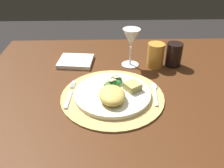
% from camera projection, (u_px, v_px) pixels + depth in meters
% --- Properties ---
extents(dining_table, '(1.13, 0.94, 0.70)m').
position_uv_depth(dining_table, '(130.00, 120.00, 0.91)').
color(dining_table, '#492611').
rests_on(dining_table, ground).
extents(placemat, '(0.35, 0.35, 0.01)m').
position_uv_depth(placemat, '(112.00, 96.00, 0.80)').
color(placemat, tan).
rests_on(placemat, dining_table).
extents(dinner_plate, '(0.26, 0.26, 0.01)m').
position_uv_depth(dinner_plate, '(112.00, 94.00, 0.80)').
color(dinner_plate, silver).
rests_on(dinner_plate, placemat).
extents(pasta_serving, '(0.10, 0.11, 0.04)m').
position_uv_depth(pasta_serving, '(112.00, 95.00, 0.75)').
color(pasta_serving, '#E6C259').
rests_on(pasta_serving, dinner_plate).
extents(salad_greens, '(0.07, 0.09, 0.03)m').
position_uv_depth(salad_greens, '(114.00, 82.00, 0.83)').
color(salad_greens, '#307E34').
rests_on(salad_greens, dinner_plate).
extents(bread_piece, '(0.07, 0.07, 0.02)m').
position_uv_depth(bread_piece, '(133.00, 86.00, 0.80)').
color(bread_piece, tan).
rests_on(bread_piece, dinner_plate).
extents(fork, '(0.02, 0.16, 0.00)m').
position_uv_depth(fork, '(70.00, 95.00, 0.80)').
color(fork, silver).
rests_on(fork, placemat).
extents(spoon, '(0.03, 0.14, 0.01)m').
position_uv_depth(spoon, '(154.00, 90.00, 0.83)').
color(spoon, silver).
rests_on(spoon, placemat).
extents(napkin, '(0.15, 0.14, 0.02)m').
position_uv_depth(napkin, '(76.00, 61.00, 1.01)').
color(napkin, white).
rests_on(napkin, dining_table).
extents(wine_glass, '(0.07, 0.07, 0.16)m').
position_uv_depth(wine_glass, '(131.00, 40.00, 0.94)').
color(wine_glass, silver).
rests_on(wine_glass, dining_table).
extents(amber_tumbler, '(0.07, 0.07, 0.10)m').
position_uv_depth(amber_tumbler, '(155.00, 55.00, 0.97)').
color(amber_tumbler, gold).
rests_on(amber_tumbler, dining_table).
extents(dark_tumbler, '(0.06, 0.06, 0.10)m').
position_uv_depth(dark_tumbler, '(174.00, 55.00, 0.97)').
color(dark_tumbler, black).
rests_on(dark_tumbler, dining_table).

